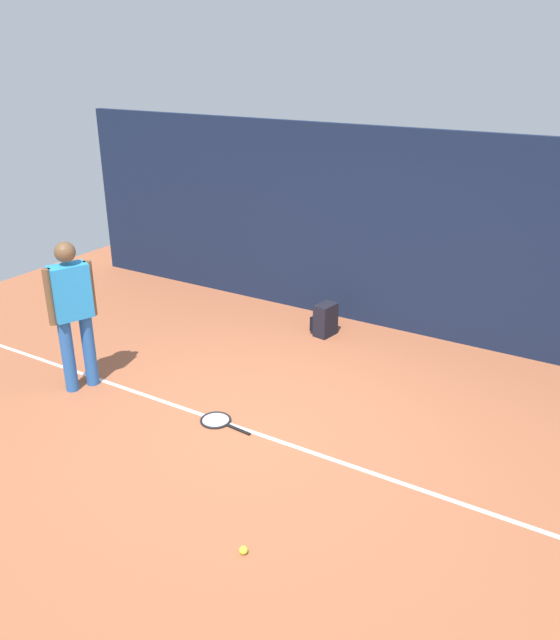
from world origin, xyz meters
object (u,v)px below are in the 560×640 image
object	(u,v)px
tennis_player	(72,308)
tennis_racket	(218,421)
tennis_ball_near_player	(244,550)
backpack	(325,320)

from	to	relation	value
tennis_player	tennis_racket	size ratio (longest dim) A/B	2.72
tennis_player	tennis_racket	world-z (taller)	tennis_player
tennis_player	tennis_ball_near_player	size ratio (longest dim) A/B	25.76
tennis_player	tennis_racket	bearing A→B (deg)	117.67
tennis_racket	tennis_ball_near_player	size ratio (longest dim) A/B	9.46
backpack	tennis_ball_near_player	size ratio (longest dim) A/B	6.67
tennis_player	tennis_ball_near_player	bearing A→B (deg)	89.74
backpack	tennis_ball_near_player	bearing A→B (deg)	28.61
tennis_racket	backpack	distance (m)	2.51
tennis_player	backpack	bearing A→B (deg)	169.62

